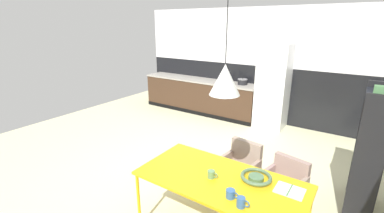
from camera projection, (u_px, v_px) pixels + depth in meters
name	position (u px, v px, depth m)	size (l,w,h in m)	color
ground_plane	(178.00, 170.00, 4.43)	(8.44, 8.44, 0.00)	beige
back_wall_splashback_dark	(252.00, 92.00, 6.74)	(6.34, 0.12, 1.37)	black
back_wall_panel_upper	(256.00, 37.00, 6.32)	(6.34, 0.12, 1.37)	silver
kitchen_counter	(199.00, 96.00, 7.25)	(3.32, 0.63, 0.91)	#3D291B
refrigerator_column	(273.00, 86.00, 6.03)	(0.67, 0.60, 1.96)	silver
dining_table	(221.00, 182.00, 2.85)	(1.81, 0.90, 0.76)	gold
armchair_far_side	(286.00, 179.00, 3.31)	(0.57, 0.56, 0.74)	gray
armchair_by_stool	(241.00, 162.00, 3.64)	(0.54, 0.53, 0.80)	gray
fruit_bowl	(256.00, 177.00, 2.79)	(0.33, 0.33, 0.06)	#4C704C
open_book	(290.00, 191.00, 2.62)	(0.28, 0.22, 0.02)	white
mug_short_terracotta	(241.00, 202.00, 2.38)	(0.12, 0.08, 0.10)	#335B93
mug_tall_blue	(231.00, 194.00, 2.51)	(0.13, 0.09, 0.08)	#335B93
mug_glass_clear	(211.00, 174.00, 2.84)	(0.12, 0.08, 0.08)	#5B8456
cooking_pot	(242.00, 82.00, 6.50)	(0.24, 0.24, 0.16)	black
bottle_oil_tall	(232.00, 80.00, 6.45)	(0.06, 0.06, 0.27)	black
bottle_wine_green	(230.00, 79.00, 6.58)	(0.07, 0.07, 0.29)	black
bottle_vinegar_dark	(225.00, 79.00, 6.71)	(0.07, 0.07, 0.26)	maroon
open_shelf_unit	(369.00, 149.00, 3.23)	(0.30, 0.82, 1.72)	black
pendant_lamp_over_table_near	(225.00, 80.00, 2.51)	(0.30, 0.30, 1.00)	black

